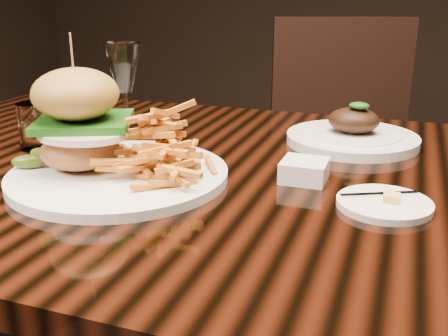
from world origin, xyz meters
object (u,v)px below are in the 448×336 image
(dining_table, at_px, (254,212))
(burger_plate, at_px, (116,141))
(wine_glass, at_px, (124,71))
(chair_far, at_px, (343,149))
(far_dish, at_px, (352,135))

(dining_table, height_order, burger_plate, burger_plate)
(burger_plate, height_order, wine_glass, burger_plate)
(burger_plate, xyz_separation_m, chair_far, (0.23, 1.00, -0.27))
(wine_glass, bearing_deg, chair_far, 69.56)
(dining_table, distance_m, far_dish, 0.27)
(wine_glass, height_order, chair_far, chair_far)
(dining_table, xyz_separation_m, far_dish, (0.13, 0.22, 0.09))
(wine_glass, bearing_deg, burger_plate, -65.33)
(dining_table, xyz_separation_m, wine_glass, (-0.27, 0.05, 0.22))
(burger_plate, height_order, far_dish, burger_plate)
(burger_plate, relative_size, chair_far, 0.36)
(chair_far, bearing_deg, far_dish, -100.87)
(dining_table, relative_size, wine_glass, 8.26)
(wine_glass, height_order, far_dish, wine_glass)
(burger_plate, bearing_deg, wine_glass, 103.23)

